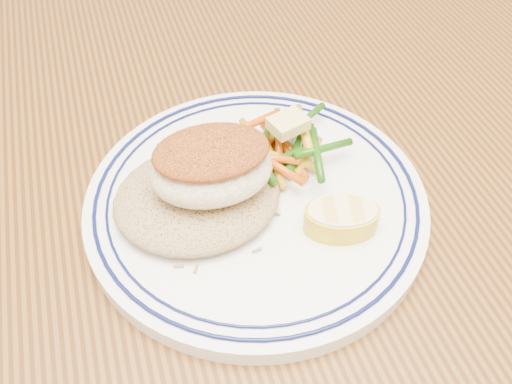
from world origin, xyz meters
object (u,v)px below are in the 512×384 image
Objects in this scene: dining_table at (214,289)px; rice_pilaf at (197,194)px; plate at (256,201)px; fish_fillet at (212,166)px; lemon_wedge at (341,217)px; vegetable_pile at (281,147)px.

dining_table is 11.69× the size of rice_pilaf.
fish_fillet is at bearing 175.68° from plate.
dining_table is 5.58× the size of plate.
lemon_wedge is (0.05, -0.05, 0.02)m from plate.
dining_table is 23.94× the size of lemon_wedge.
lemon_wedge is at bearing -27.99° from dining_table.
fish_fillet reaches higher than dining_table.
rice_pilaf is 0.03m from fish_fillet.
fish_fillet reaches higher than vegetable_pile.
dining_table is at bearing -155.34° from fish_fillet.
vegetable_pile is (0.07, 0.03, 0.13)m from dining_table.
lemon_wedge is at bearing -29.49° from rice_pilaf.
fish_fillet is 1.51× the size of lemon_wedge.
plate is at bearing 1.47° from dining_table.
plate is 0.05m from rice_pilaf.
rice_pilaf reaches higher than plate.
lemon_wedge is (0.08, -0.05, -0.03)m from fish_fillet.
dining_table is 0.11m from plate.
dining_table is 13.22× the size of vegetable_pile.
rice_pilaf is at bearing 173.96° from plate.
lemon_wedge is (0.10, -0.05, -0.00)m from rice_pilaf.
dining_table is at bearing -154.51° from vegetable_pile.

